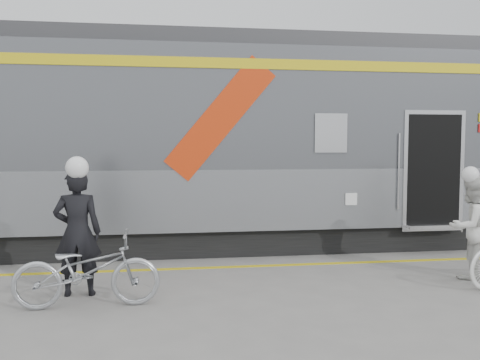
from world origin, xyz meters
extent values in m
plane|color=slate|center=(0.00, 0.00, 0.00)|extent=(90.00, 90.00, 0.00)
cube|color=black|center=(1.22, 4.20, 0.25)|extent=(24.00, 2.70, 0.50)
cube|color=#9EA0A5|center=(1.22, 4.20, 1.05)|extent=(24.00, 3.00, 1.10)
cube|color=#585A5F|center=(1.22, 4.20, 2.70)|extent=(24.00, 3.00, 2.20)
cube|color=#38383A|center=(1.22, 4.20, 3.95)|extent=(24.00, 2.64, 0.30)
cube|color=gold|center=(1.22, 2.69, 3.45)|extent=(24.00, 0.02, 0.18)
cube|color=red|center=(-0.58, 2.69, 2.50)|extent=(1.96, 0.01, 2.19)
cube|color=black|center=(1.42, 2.69, 2.25)|extent=(0.55, 0.02, 0.65)
cube|color=black|center=(3.42, 2.90, 1.55)|extent=(1.05, 0.45, 2.10)
cube|color=silver|center=(3.42, 2.69, 1.55)|extent=(1.20, 0.02, 2.25)
cylinder|color=silver|center=(2.72, 2.67, 1.55)|extent=(0.04, 0.04, 1.40)
cube|color=silver|center=(3.42, 2.65, 0.52)|extent=(1.05, 0.25, 0.06)
cube|color=silver|center=(1.82, 2.69, 1.05)|extent=(0.22, 0.01, 0.22)
cube|color=gold|center=(0.00, 2.15, 0.00)|extent=(24.00, 0.12, 0.01)
imported|color=black|center=(-2.72, 0.90, 0.86)|extent=(0.64, 0.43, 1.73)
imported|color=#A8ABB0|center=(-2.52, 0.35, 0.48)|extent=(1.83, 0.69, 0.95)
imported|color=silver|center=(3.08, 0.96, 0.79)|extent=(0.88, 0.76, 1.57)
sphere|color=white|center=(-2.72, 0.90, 1.87)|extent=(0.30, 0.30, 0.30)
sphere|color=white|center=(3.08, 0.96, 1.70)|extent=(0.25, 0.25, 0.25)
camera|label=1|loc=(-1.50, -6.13, 2.07)|focal=38.00mm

